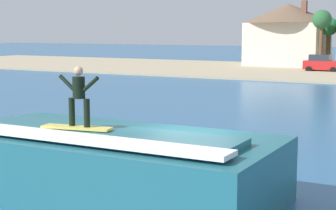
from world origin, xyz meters
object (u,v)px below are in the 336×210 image
object	(u,v)px
wave_crest	(111,164)
surfer	(79,93)
surfboard	(77,128)
tree_short_bushy	(322,21)
tree_tall_bare	(329,29)
house_with_chimney	(288,31)
car_near_shore	(322,63)

from	to	relation	value
wave_crest	surfer	bearing A→B (deg)	-136.87
wave_crest	surfboard	xyz separation A→B (m)	(-0.64, -0.61, 1.02)
tree_short_bushy	surfer	bearing A→B (deg)	-83.74
tree_tall_bare	tree_short_bushy	world-z (taller)	tree_short_bushy
wave_crest	house_with_chimney	distance (m)	54.89
wave_crest	surfer	xyz separation A→B (m)	(-0.59, -0.55, 1.91)
surfboard	car_near_shore	distance (m)	47.00
surfboard	car_near_shore	bearing A→B (deg)	95.46
tree_tall_bare	tree_short_bushy	bearing A→B (deg)	-92.88
house_with_chimney	tree_short_bushy	world-z (taller)	house_with_chimney
wave_crest	tree_tall_bare	distance (m)	52.71
surfboard	surfer	xyz separation A→B (m)	(0.05, 0.05, 0.89)
house_with_chimney	surfboard	bearing A→B (deg)	-79.17
wave_crest	car_near_shore	distance (m)	46.45
surfer	wave_crest	bearing A→B (deg)	43.13
surfer	house_with_chimney	size ratio (longest dim) A/B	0.14
surfer	tree_tall_bare	distance (m)	53.10
surfboard	tree_short_bushy	xyz separation A→B (m)	(-5.42, 49.96, 3.40)
tree_short_bushy	surfboard	bearing A→B (deg)	-83.81
tree_tall_bare	surfer	bearing A→B (deg)	-84.24
surfer	surfboard	bearing A→B (deg)	-135.48
surfer	tree_tall_bare	size ratio (longest dim) A/B	0.27
surfboard	tree_tall_bare	world-z (taller)	tree_tall_bare
wave_crest	car_near_shore	size ratio (longest dim) A/B	2.29
wave_crest	tree_tall_bare	size ratio (longest dim) A/B	1.50
house_with_chimney	tree_short_bushy	size ratio (longest dim) A/B	1.64
car_near_shore	house_with_chimney	size ratio (longest dim) A/B	0.35
surfer	tree_short_bushy	world-z (taller)	tree_short_bushy
wave_crest	tree_tall_bare	bearing A→B (deg)	96.46
wave_crest	car_near_shore	world-z (taller)	wave_crest
surfboard	tree_short_bushy	world-z (taller)	tree_short_bushy
wave_crest	car_near_shore	bearing A→B (deg)	96.32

